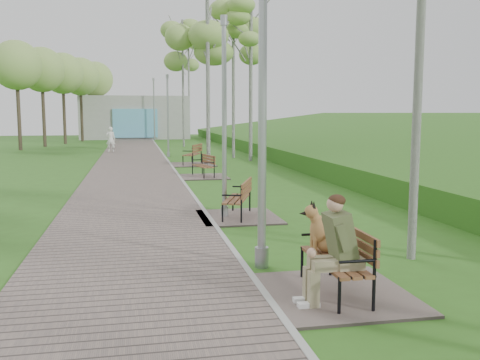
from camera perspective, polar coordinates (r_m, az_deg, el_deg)
The scene contains 19 objects.
walkway at distance 22.91m, azimuth -11.37°, elevation 0.97°, with size 3.50×67.00×0.04m, color #665852.
kerb at distance 22.97m, azimuth -7.00°, elevation 1.08°, with size 0.10×67.00×0.05m, color #999993.
embankment at distance 25.41m, azimuth 21.38°, elevation 1.17°, with size 14.00×70.00×1.60m, color #357220.
building_north at distance 52.25m, azimuth -11.14°, elevation 6.56°, with size 10.00×5.20×4.00m.
bench_main at distance 7.28m, azimuth 9.79°, elevation -8.70°, with size 1.90×2.11×1.65m.
bench_second at distance 12.49m, azimuth -0.32°, elevation -3.14°, with size 1.81×2.01×1.11m.
bench_third at distance 20.40m, azimuth -3.94°, elevation 0.84°, with size 1.73×1.92×1.06m.
bench_far at distance 25.32m, azimuth -5.10°, elevation 2.14°, with size 2.00×2.22×1.23m.
lamp_post_near at distance 8.28m, azimuth 2.41°, elevation 8.58°, with size 0.22×0.22×5.67m.
lamp_post_second at distance 12.34m, azimuth -1.69°, elevation 5.84°, with size 0.18×0.18×4.62m.
lamp_post_third at distance 30.07m, azimuth -7.69°, elevation 6.51°, with size 0.18×0.18×4.54m.
lamp_post_far at distance 48.90m, azimuth -9.14°, elevation 7.26°, with size 0.21×0.21×5.53m.
pedestrian_near at distance 34.35m, azimuth -13.63°, elevation 4.23°, with size 0.58×0.38×1.59m, color white.
birch_mid_c at distance 25.43m, azimuth -3.49°, elevation 16.50°, with size 2.82×2.82×8.36m.
birch_far_a at distance 27.62m, azimuth 1.17°, elevation 16.98°, with size 2.35×2.35×9.10m.
birch_far_b at distance 29.34m, azimuth -0.72°, elevation 16.26°, with size 2.84×2.84×9.01m.
birch_far_c at distance 37.56m, azimuth -1.57°, elevation 15.03°, with size 2.59×2.59×9.65m.
birch_distant_a at distance 39.23m, azimuth -6.16°, elevation 14.28°, with size 2.57×2.57×9.32m.
birch_distant_b at distance 52.24m, azimuth -5.52°, elevation 14.09°, with size 2.69×2.69×11.15m.
Camera 1 is at (-1.68, -1.28, 2.44)m, focal length 40.00 mm.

